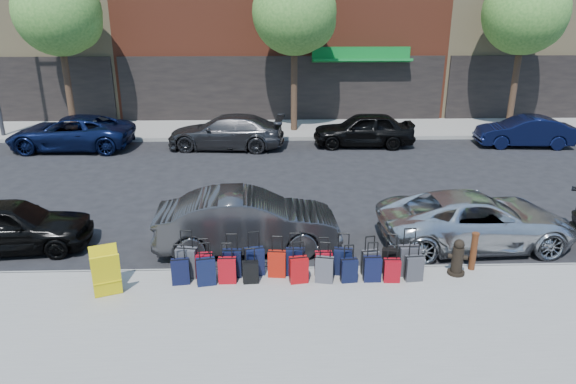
{
  "coord_description": "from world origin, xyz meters",
  "views": [
    {
      "loc": [
        -0.54,
        -14.83,
        5.7
      ],
      "look_at": [
        -0.13,
        -1.5,
        0.91
      ],
      "focal_mm": 32.0,
      "sensor_mm": 36.0,
      "label": 1
    }
  ],
  "objects_px": {
    "fire_hydrant": "(458,258)",
    "bollard": "(474,251)",
    "car_near_2": "(476,220)",
    "car_far_3": "(524,132)",
    "car_far_1": "(226,132)",
    "tree_right": "(528,15)",
    "tree_left": "(61,15)",
    "tree_center": "(298,15)",
    "car_near_1": "(248,221)",
    "display_rack": "(106,273)",
    "suitcase_front_5": "(295,262)",
    "car_far_0": "(71,133)",
    "car_far_2": "(363,129)",
    "car_near_0": "(9,225)"
  },
  "relations": [
    {
      "from": "tree_left",
      "to": "bollard",
      "type": "relative_size",
      "value": 8.18
    },
    {
      "from": "car_far_1",
      "to": "tree_right",
      "type": "bearing_deg",
      "value": 107.6
    },
    {
      "from": "car_near_2",
      "to": "car_far_1",
      "type": "relative_size",
      "value": 0.98
    },
    {
      "from": "bollard",
      "to": "car_far_0",
      "type": "bearing_deg",
      "value": 138.78
    },
    {
      "from": "tree_right",
      "to": "car_far_2",
      "type": "height_order",
      "value": "tree_right"
    },
    {
      "from": "car_near_1",
      "to": "car_far_2",
      "type": "height_order",
      "value": "car_near_1"
    },
    {
      "from": "tree_right",
      "to": "car_near_1",
      "type": "distance_m",
      "value": 18.27
    },
    {
      "from": "display_rack",
      "to": "car_near_2",
      "type": "relative_size",
      "value": 0.2
    },
    {
      "from": "car_near_0",
      "to": "tree_right",
      "type": "bearing_deg",
      "value": -60.91
    },
    {
      "from": "display_rack",
      "to": "fire_hydrant",
      "type": "bearing_deg",
      "value": -16.21
    },
    {
      "from": "bollard",
      "to": "car_near_0",
      "type": "xyz_separation_m",
      "value": [
        -10.95,
        1.63,
        0.05
      ]
    },
    {
      "from": "tree_right",
      "to": "display_rack",
      "type": "height_order",
      "value": "tree_right"
    },
    {
      "from": "car_far_3",
      "to": "car_far_1",
      "type": "bearing_deg",
      "value": -85.68
    },
    {
      "from": "car_far_0",
      "to": "fire_hydrant",
      "type": "bearing_deg",
      "value": 48.81
    },
    {
      "from": "display_rack",
      "to": "car_far_2",
      "type": "bearing_deg",
      "value": 38.31
    },
    {
      "from": "suitcase_front_5",
      "to": "car_near_2",
      "type": "xyz_separation_m",
      "value": [
        4.64,
        1.7,
        0.22
      ]
    },
    {
      "from": "car_near_2",
      "to": "car_far_3",
      "type": "distance_m",
      "value": 11.28
    },
    {
      "from": "car_far_0",
      "to": "car_far_3",
      "type": "height_order",
      "value": "car_far_0"
    },
    {
      "from": "fire_hydrant",
      "to": "car_near_1",
      "type": "relative_size",
      "value": 0.18
    },
    {
      "from": "tree_left",
      "to": "display_rack",
      "type": "height_order",
      "value": "tree_left"
    },
    {
      "from": "fire_hydrant",
      "to": "bollard",
      "type": "relative_size",
      "value": 0.94
    },
    {
      "from": "car_far_3",
      "to": "car_near_2",
      "type": "bearing_deg",
      "value": -26.24
    },
    {
      "from": "fire_hydrant",
      "to": "car_near_1",
      "type": "height_order",
      "value": "car_near_1"
    },
    {
      "from": "car_near_1",
      "to": "car_far_3",
      "type": "height_order",
      "value": "car_near_1"
    },
    {
      "from": "suitcase_front_5",
      "to": "display_rack",
      "type": "height_order",
      "value": "display_rack"
    },
    {
      "from": "tree_left",
      "to": "car_far_1",
      "type": "relative_size",
      "value": 1.47
    },
    {
      "from": "tree_right",
      "to": "car_near_2",
      "type": "bearing_deg",
      "value": -117.62
    },
    {
      "from": "tree_center",
      "to": "suitcase_front_5",
      "type": "xyz_separation_m",
      "value": [
        -0.72,
        -14.27,
        -4.96
      ]
    },
    {
      "from": "display_rack",
      "to": "car_far_0",
      "type": "distance_m",
      "value": 13.24
    },
    {
      "from": "tree_center",
      "to": "car_far_1",
      "type": "height_order",
      "value": "tree_center"
    },
    {
      "from": "tree_center",
      "to": "car_near_1",
      "type": "height_order",
      "value": "tree_center"
    },
    {
      "from": "display_rack",
      "to": "suitcase_front_5",
      "type": "bearing_deg",
      "value": -10.48
    },
    {
      "from": "car_near_1",
      "to": "car_far_3",
      "type": "distance_m",
      "value": 15.11
    },
    {
      "from": "tree_left",
      "to": "tree_center",
      "type": "xyz_separation_m",
      "value": [
        10.5,
        0.0,
        0.0
      ]
    },
    {
      "from": "tree_right",
      "to": "car_far_2",
      "type": "relative_size",
      "value": 1.68
    },
    {
      "from": "tree_right",
      "to": "car_near_2",
      "type": "xyz_separation_m",
      "value": [
        -6.58,
        -12.57,
        -4.74
      ]
    },
    {
      "from": "fire_hydrant",
      "to": "car_far_2",
      "type": "xyz_separation_m",
      "value": [
        -0.08,
        11.76,
        0.2
      ]
    },
    {
      "from": "fire_hydrant",
      "to": "car_far_3",
      "type": "relative_size",
      "value": 0.21
    },
    {
      "from": "tree_left",
      "to": "car_near_2",
      "type": "xyz_separation_m",
      "value": [
        14.42,
        -12.57,
        -4.74
      ]
    },
    {
      "from": "car_far_1",
      "to": "fire_hydrant",
      "type": "bearing_deg",
      "value": 33.47
    },
    {
      "from": "tree_center",
      "to": "car_far_0",
      "type": "height_order",
      "value": "tree_center"
    },
    {
      "from": "tree_left",
      "to": "suitcase_front_5",
      "type": "bearing_deg",
      "value": -55.57
    },
    {
      "from": "car_near_0",
      "to": "car_near_2",
      "type": "relative_size",
      "value": 0.8
    },
    {
      "from": "car_near_0",
      "to": "car_far_0",
      "type": "height_order",
      "value": "car_far_0"
    },
    {
      "from": "car_near_2",
      "to": "car_far_2",
      "type": "bearing_deg",
      "value": 3.74
    },
    {
      "from": "fire_hydrant",
      "to": "car_far_2",
      "type": "distance_m",
      "value": 11.76
    },
    {
      "from": "suitcase_front_5",
      "to": "car_far_0",
      "type": "xyz_separation_m",
      "value": [
        -9.01,
        11.49,
        0.26
      ]
    },
    {
      "from": "tree_right",
      "to": "display_rack",
      "type": "distance_m",
      "value": 21.8
    },
    {
      "from": "bollard",
      "to": "tree_right",
      "type": "bearing_deg",
      "value": 62.96
    },
    {
      "from": "tree_left",
      "to": "fire_hydrant",
      "type": "relative_size",
      "value": 8.74
    }
  ]
}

